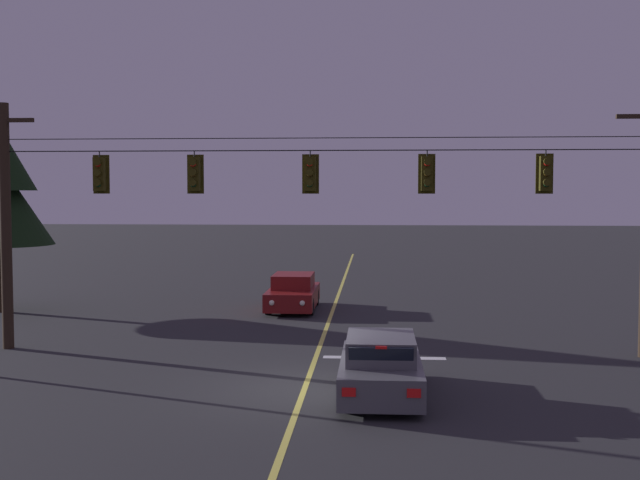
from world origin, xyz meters
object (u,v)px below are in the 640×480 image
object	(u,v)px
traffic_light_leftmost	(99,174)
traffic_light_left_inner	(194,174)
traffic_light_rightmost	(546,173)
traffic_light_right_inner	(427,174)
traffic_light_centre	(310,174)
car_oncoming_lead	(293,293)
car_waiting_near_lane	(381,367)

from	to	relation	value
traffic_light_leftmost	traffic_light_left_inner	bearing A→B (deg)	0.00
traffic_light_rightmost	traffic_light_right_inner	bearing A→B (deg)	180.00
traffic_light_centre	car_oncoming_lead	bearing A→B (deg)	99.20
traffic_light_leftmost	traffic_light_centre	distance (m)	6.09
traffic_light_leftmost	traffic_light_right_inner	bearing A→B (deg)	0.00
traffic_light_centre	traffic_light_right_inner	size ratio (longest dim) A/B	1.00
traffic_light_leftmost	traffic_light_rightmost	xyz separation A→B (m)	(12.64, 0.00, 0.00)
car_waiting_near_lane	traffic_light_leftmost	bearing A→B (deg)	149.57
traffic_light_leftmost	traffic_light_left_inner	distance (m)	2.77
traffic_light_right_inner	car_oncoming_lead	world-z (taller)	traffic_light_right_inner
car_waiting_near_lane	traffic_light_rightmost	bearing A→B (deg)	46.05
traffic_light_right_inner	car_oncoming_lead	bearing A→B (deg)	119.15
traffic_light_left_inner	traffic_light_centre	world-z (taller)	same
car_oncoming_lead	traffic_light_left_inner	bearing A→B (deg)	-103.40
traffic_light_leftmost	traffic_light_left_inner	xyz separation A→B (m)	(2.77, 0.00, 0.00)
traffic_light_leftmost	traffic_light_rightmost	size ratio (longest dim) A/B	1.00
traffic_light_left_inner	traffic_light_right_inner	size ratio (longest dim) A/B	1.00
traffic_light_rightmost	car_waiting_near_lane	bearing A→B (deg)	-133.95
traffic_light_right_inner	traffic_light_rightmost	distance (m)	3.27
traffic_light_right_inner	traffic_light_rightmost	xyz separation A→B (m)	(3.27, 0.00, 0.00)
traffic_light_right_inner	traffic_light_centre	bearing A→B (deg)	180.00
traffic_light_left_inner	traffic_light_rightmost	distance (m)	9.87
traffic_light_centre	traffic_light_rightmost	world-z (taller)	same
traffic_light_rightmost	car_oncoming_lead	bearing A→B (deg)	133.57
traffic_light_leftmost	traffic_light_centre	bearing A→B (deg)	0.00
traffic_light_leftmost	traffic_light_centre	world-z (taller)	same
traffic_light_centre	traffic_light_rightmost	distance (m)	6.55
traffic_light_rightmost	traffic_light_leftmost	bearing A→B (deg)	180.00
traffic_light_leftmost	traffic_light_left_inner	world-z (taller)	same
traffic_light_rightmost	car_oncoming_lead	xyz separation A→B (m)	(-7.89, 8.30, -4.46)
traffic_light_leftmost	traffic_light_right_inner	world-z (taller)	same
traffic_light_centre	car_oncoming_lead	distance (m)	9.52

